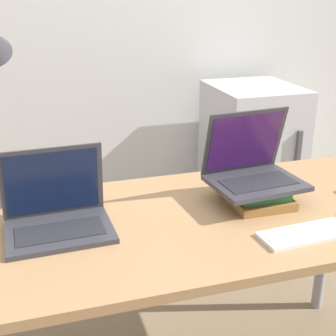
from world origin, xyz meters
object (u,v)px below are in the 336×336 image
object	(u,v)px
book_stack	(255,192)
mini_fridge	(250,167)
laptop_left	(57,214)
wireless_keyboard	(306,234)
laptop_on_books	(252,169)

from	to	relation	value
book_stack	mini_fridge	world-z (taller)	mini_fridge
laptop_left	book_stack	size ratio (longest dim) A/B	1.25
wireless_keyboard	mini_fridge	distance (m)	1.33
laptop_on_books	mini_fridge	xyz separation A→B (m)	(0.48, 0.93, -0.39)
book_stack	laptop_on_books	distance (m)	0.09
mini_fridge	laptop_left	bearing A→B (deg)	-139.99
laptop_left	wireless_keyboard	distance (m)	0.76
book_stack	wireless_keyboard	distance (m)	0.28
book_stack	mini_fridge	xyz separation A→B (m)	(0.47, 0.94, -0.31)
laptop_left	laptop_on_books	world-z (taller)	laptop_on_books
laptop_left	mini_fridge	world-z (taller)	laptop_left
laptop_left	laptop_on_books	size ratio (longest dim) A/B	1.00
laptop_on_books	mini_fridge	size ratio (longest dim) A/B	0.34
wireless_keyboard	laptop_left	bearing A→B (deg)	159.88
laptop_left	wireless_keyboard	size ratio (longest dim) A/B	1.09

